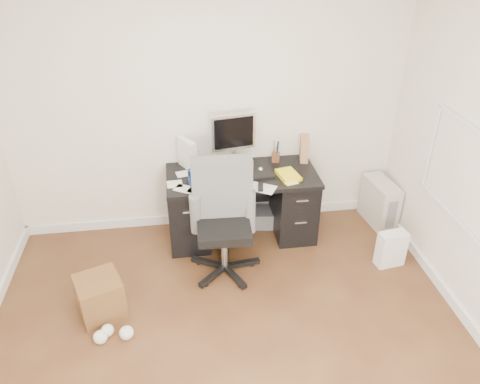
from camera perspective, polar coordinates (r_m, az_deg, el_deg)
The scene contains 18 objects.
ground at distance 3.84m, azimuth -0.71°, elevation -20.21°, with size 4.00×4.00×0.00m, color #462416.
room_shell at distance 2.78m, azimuth -0.34°, elevation 2.26°, with size 4.02×4.02×2.71m.
desk at distance 4.84m, azimuth 0.23°, elevation -1.43°, with size 1.50×0.70×0.75m.
loose_papers at distance 4.59m, azimuth -2.14°, elevation 1.74°, with size 1.10×0.60×0.00m, color silver, non-canonical shape.
lcd_monitor at distance 4.69m, azimuth -0.83°, elevation 6.30°, with size 0.45×0.26×0.57m, color silver, non-canonical shape.
keyboard at distance 4.60m, azimuth 1.88°, elevation 1.95°, with size 0.38×0.13×0.02m, color black.
computer_mouse at distance 4.69m, azimuth 2.51°, elevation 2.76°, with size 0.05×0.05×0.05m, color silver.
travel_mug at distance 4.47m, azimuth -5.93°, elevation 1.81°, with size 0.07×0.07×0.16m, color #163899.
white_binder at distance 4.73m, azimuth -6.46°, elevation 4.60°, with size 0.13×0.27×0.31m, color white.
magazine_file at distance 4.94m, azimuth 7.83°, elevation 5.29°, with size 0.11×0.22×0.25m, color #A4764F.
pen_cup at distance 4.87m, azimuth 4.42°, elevation 4.95°, with size 0.10×0.10×0.23m, color brown, non-canonical shape.
yellow_book at distance 4.63m, azimuth 5.95°, elevation 2.09°, with size 0.19×0.25×0.04m, color yellow.
paper_remote at distance 4.42m, azimuth 2.76°, elevation 0.58°, with size 0.24×0.19×0.02m, color silver, non-canonical shape.
office_chair at distance 4.27m, azimuth -1.99°, elevation -3.73°, with size 0.64×0.64×1.12m, color #565956, non-canonical shape.
pc_tower at distance 5.37m, azimuth 16.63°, elevation -1.20°, with size 0.22×0.50×0.50m, color beige.
shopping_bag at distance 4.80m, azimuth 17.94°, elevation -6.60°, with size 0.27×0.19×0.37m, color white.
wicker_basket at distance 4.26m, azimuth -16.69°, elevation -12.08°, with size 0.36×0.36×0.36m, color #472815.
desk_printer at distance 5.19m, azimuth 2.85°, elevation -3.08°, with size 0.31×0.25×0.18m, color slate.
Camera 1 is at (-0.30, -2.39, 3.00)m, focal length 35.00 mm.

